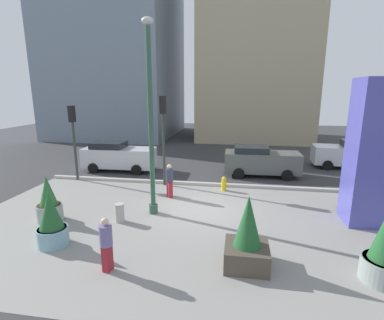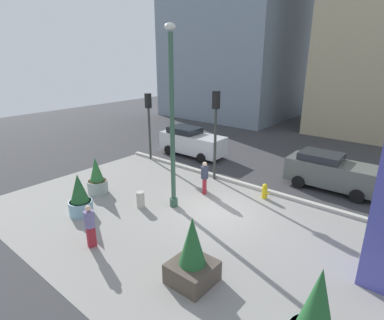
{
  "view_description": "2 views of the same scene",
  "coord_description": "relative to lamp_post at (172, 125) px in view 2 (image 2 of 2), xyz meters",
  "views": [
    {
      "loc": [
        1.63,
        -12.06,
        5.02
      ],
      "look_at": [
        -0.2,
        -0.58,
        2.28
      ],
      "focal_mm": 27.54,
      "sensor_mm": 36.0,
      "label": 1
    },
    {
      "loc": [
        6.93,
        -10.16,
        6.54
      ],
      "look_at": [
        -1.2,
        -0.34,
        2.18
      ],
      "focal_mm": 29.21,
      "sensor_mm": 36.0,
      "label": 2
    }
  ],
  "objects": [
    {
      "name": "potted_plant_by_pillar",
      "position": [
        -2.54,
        -3.07,
        -2.93
      ],
      "size": [
        0.99,
        0.99,
        1.84
      ],
      "color": "#7AA8B7",
      "rests_on": "ground_plane"
    },
    {
      "name": "traffic_light_corner",
      "position": [
        -5.69,
        3.93,
        -0.87
      ],
      "size": [
        0.28,
        0.42,
        4.23
      ],
      "color": "#333833",
      "rests_on": "ground_plane"
    },
    {
      "name": "potted_plant_curbside",
      "position": [
        -3.82,
        -1.36,
        -2.98
      ],
      "size": [
        0.98,
        0.98,
        1.86
      ],
      "color": "gray",
      "rests_on": "ground_plane"
    },
    {
      "name": "plaza_pavement",
      "position": [
        1.78,
        -1.08,
        -3.73
      ],
      "size": [
        18.0,
        10.0,
        0.02
      ],
      "primitive_type": "cube",
      "color": "gray",
      "rests_on": "ground_plane"
    },
    {
      "name": "lamp_post",
      "position": [
        0.0,
        0.0,
        0.0
      ],
      "size": [
        0.44,
        0.44,
        7.64
      ],
      "color": "#335642",
      "rests_on": "ground_plane"
    },
    {
      "name": "pedestrian_crossing",
      "position": [
        0.24,
        1.95,
        -2.82
      ],
      "size": [
        0.51,
        0.51,
        1.65
      ],
      "color": "maroon",
      "rests_on": "ground_plane"
    },
    {
      "name": "ground_plane",
      "position": [
        1.78,
        4.92,
        -3.73
      ],
      "size": [
        60.0,
        60.0,
        0.0
      ],
      "primitive_type": "plane",
      "color": "#38383A"
    },
    {
      "name": "potted_plant_near_right",
      "position": [
        7.39,
        -3.41,
        -2.73
      ],
      "size": [
        1.17,
        1.17,
        2.36
      ],
      "color": "gray",
      "rests_on": "ground_plane"
    },
    {
      "name": "pedestrian_by_curb",
      "position": [
        -0.13,
        -4.14,
        -2.83
      ],
      "size": [
        0.43,
        0.43,
        1.63
      ],
      "color": "maroon",
      "rests_on": "ground_plane"
    },
    {
      "name": "potted_plant_mid_plaza",
      "position": [
        3.77,
        -3.26,
        -2.88
      ],
      "size": [
        1.27,
        1.27,
        2.18
      ],
      "color": "#4C4238",
      "rests_on": "ground_plane"
    },
    {
      "name": "car_intersection",
      "position": [
        -4.15,
        6.27,
        -2.79
      ],
      "size": [
        4.54,
        1.98,
        1.85
      ],
      "color": "silver",
      "rests_on": "ground_plane"
    },
    {
      "name": "fire_hydrant",
      "position": [
        2.77,
        3.34,
        -3.36
      ],
      "size": [
        0.36,
        0.26,
        0.75
      ],
      "color": "gold",
      "rests_on": "ground_plane"
    },
    {
      "name": "concrete_bollard",
      "position": [
        -1.06,
        -1.03,
        -3.36
      ],
      "size": [
        0.36,
        0.36,
        0.75
      ],
      "primitive_type": "cylinder",
      "color": "#B2ADA3",
      "rests_on": "ground_plane"
    },
    {
      "name": "car_far_lane",
      "position": [
        4.79,
        6.49,
        -2.81
      ],
      "size": [
        4.44,
        2.02,
        1.8
      ],
      "color": "#565B56",
      "rests_on": "ground_plane"
    },
    {
      "name": "traffic_light_far_side",
      "position": [
        -0.48,
        3.8,
        -0.54
      ],
      "size": [
        0.28,
        0.42,
        4.77
      ],
      "color": "#333833",
      "rests_on": "ground_plane"
    },
    {
      "name": "curb_strip",
      "position": [
        1.78,
        4.04,
        -3.65
      ],
      "size": [
        18.0,
        0.24,
        0.16
      ],
      "primitive_type": "cube",
      "color": "#B7B2A8",
      "rests_on": "ground_plane"
    }
  ]
}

